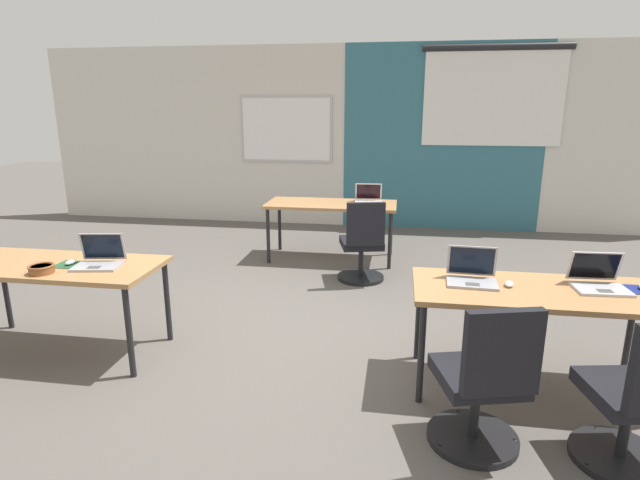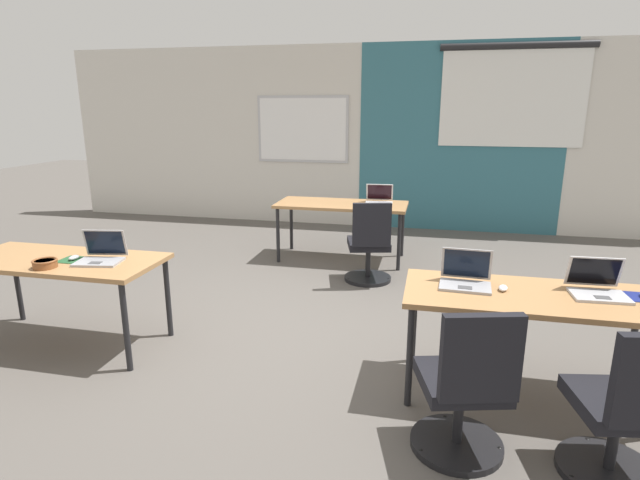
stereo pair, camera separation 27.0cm
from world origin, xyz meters
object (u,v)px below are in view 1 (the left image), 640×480
(desk_far_center, at_px, (331,208))
(laptop_near_left_inner, at_px, (99,259))
(desk_near_left, at_px, (56,271))
(snack_bowl, at_px, (41,269))
(mouse_near_right_inner, at_px, (509,284))
(chair_far_right, at_px, (362,248))
(mouse_near_left_inner, at_px, (70,262))
(laptop_near_right_inner, at_px, (472,275))
(chair_near_right_end, at_px, (638,408))
(laptop_near_right_end, at_px, (599,281))
(laptop_far_right, at_px, (368,199))
(desk_near_right, at_px, (536,297))
(chair_near_right_inner, at_px, (482,390))

(desk_far_center, bearing_deg, laptop_near_left_inner, -116.35)
(desk_near_left, height_order, snack_bowl, snack_bowl)
(desk_far_center, height_order, mouse_near_right_inner, mouse_near_right_inner)
(chair_far_right, height_order, snack_bowl, chair_far_right)
(mouse_near_left_inner, xyz_separation_m, snack_bowl, (-0.08, -0.21, 0.01))
(mouse_near_left_inner, height_order, laptop_near_right_inner, laptop_near_right_inner)
(desk_far_center, xyz_separation_m, chair_near_right_end, (2.09, -3.58, -0.28))
(chair_far_right, height_order, laptop_near_right_end, laptop_near_right_end)
(snack_bowl, bearing_deg, chair_far_right, 46.12)
(mouse_near_left_inner, xyz_separation_m, laptop_far_right, (2.06, 2.91, 0.03))
(desk_far_center, xyz_separation_m, chair_far_right, (0.45, -0.80, -0.28))
(chair_far_right, xyz_separation_m, snack_bowl, (-2.14, -2.23, 0.38))
(laptop_near_right_inner, bearing_deg, desk_near_right, -6.80)
(mouse_near_left_inner, bearing_deg, laptop_far_right, 54.74)
(desk_far_center, bearing_deg, desk_near_right, -57.99)
(desk_near_right, height_order, mouse_near_right_inner, mouse_near_right_inner)
(chair_near_right_inner, xyz_separation_m, chair_near_right_end, (0.77, -0.05, 0.00))
(laptop_far_right, bearing_deg, snack_bowl, -128.78)
(laptop_near_right_inner, bearing_deg, laptop_near_right_end, 3.84)
(laptop_far_right, bearing_deg, desk_near_right, -70.24)
(desk_near_right, relative_size, chair_near_right_inner, 1.74)
(laptop_near_right_end, bearing_deg, mouse_near_right_inner, -177.17)
(mouse_near_right_inner, bearing_deg, laptop_near_right_end, 5.58)
(laptop_near_left_inner, distance_m, mouse_near_left_inner, 0.23)
(chair_near_right_end, bearing_deg, chair_near_right_inner, -14.19)
(desk_near_right, xyz_separation_m, desk_far_center, (-1.75, 2.80, 0.00))
(laptop_far_right, height_order, laptop_near_right_end, laptop_near_right_end)
(desk_near_left, relative_size, mouse_near_left_inner, 15.48)
(chair_far_right, relative_size, mouse_near_right_inner, 8.45)
(mouse_near_left_inner, bearing_deg, chair_near_right_inner, -13.82)
(snack_bowl, bearing_deg, laptop_near_left_inner, 37.10)
(laptop_near_right_end, bearing_deg, chair_near_right_end, -96.52)
(chair_far_right, relative_size, laptop_near_right_inner, 2.67)
(chair_near_right_end, bearing_deg, mouse_near_left_inner, -22.15)
(desk_near_right, xyz_separation_m, laptop_near_right_inner, (-0.41, 0.07, 0.11))
(laptop_near_left_inner, distance_m, laptop_near_right_inner, 2.72)
(desk_near_right, height_order, laptop_far_right, laptop_far_right)
(laptop_near_left_inner, bearing_deg, laptop_near_right_inner, -8.75)
(laptop_far_right, xyz_separation_m, snack_bowl, (-2.14, -3.12, -0.01))
(desk_near_right, height_order, desk_far_center, same)
(desk_near_right, height_order, chair_far_right, chair_far_right)
(laptop_near_right_inner, bearing_deg, mouse_near_left_inner, -175.15)
(desk_far_center, relative_size, laptop_near_right_end, 4.65)
(chair_near_right_inner, bearing_deg, laptop_near_right_end, -150.52)
(laptop_near_left_inner, bearing_deg, chair_near_right_inner, -25.40)
(laptop_near_right_inner, relative_size, laptop_near_right_end, 1.00)
(laptop_near_left_inner, relative_size, chair_far_right, 0.41)
(snack_bowl, bearing_deg, desk_near_right, 3.69)
(desk_near_right, distance_m, laptop_near_left_inner, 3.13)
(laptop_far_right, bearing_deg, mouse_near_left_inner, -129.62)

